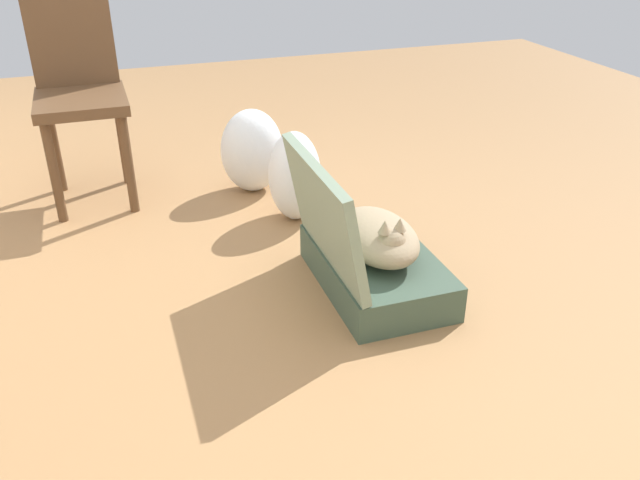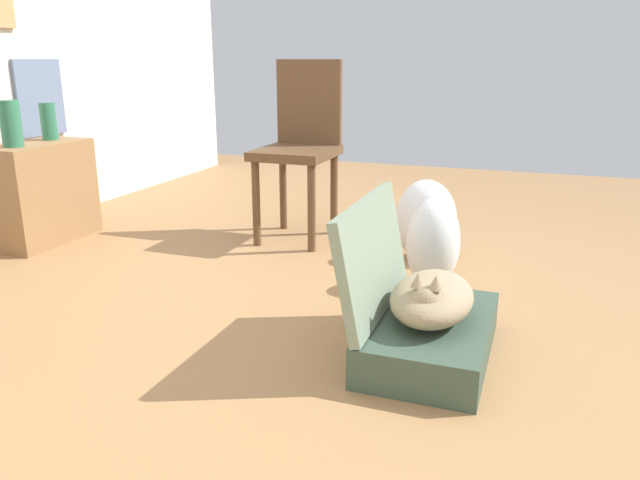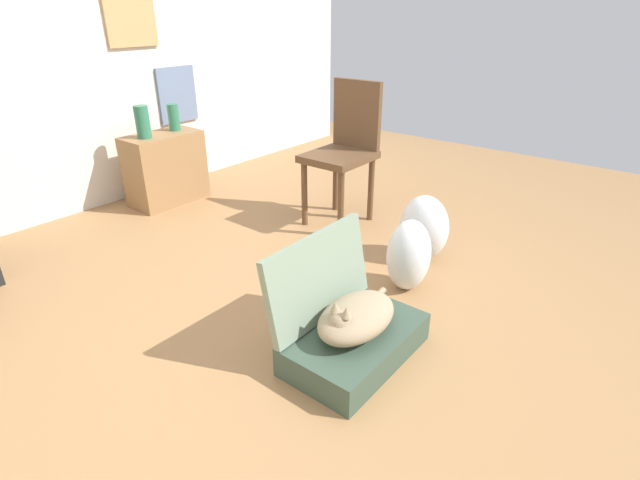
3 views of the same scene
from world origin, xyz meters
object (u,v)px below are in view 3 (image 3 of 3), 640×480
(cat, at_px, (356,317))
(side_table, at_px, (166,168))
(suitcase_base, at_px, (355,344))
(plastic_bag_clear, at_px, (424,228))
(chair, at_px, (345,148))
(vase_short, at_px, (174,117))
(plastic_bag_white, at_px, (409,255))
(vase_tall, at_px, (143,122))

(cat, distance_m, side_table, 2.45)
(suitcase_base, bearing_deg, side_table, 74.24)
(cat, bearing_deg, plastic_bag_clear, 11.90)
(plastic_bag_clear, xyz_separation_m, chair, (0.20, 0.77, 0.34))
(vase_short, bearing_deg, plastic_bag_clear, -83.25)
(plastic_bag_clear, distance_m, chair, 0.87)
(plastic_bag_white, height_order, side_table, side_table)
(vase_short, bearing_deg, chair, -71.54)
(side_table, bearing_deg, cat, -105.91)
(plastic_bag_clear, bearing_deg, suitcase_base, -168.01)
(plastic_bag_clear, relative_size, vase_short, 2.02)
(cat, xyz_separation_m, plastic_bag_white, (0.69, 0.12, -0.01))
(plastic_bag_white, xyz_separation_m, vase_short, (0.13, 2.25, 0.46))
(plastic_bag_clear, relative_size, side_table, 0.71)
(cat, height_order, plastic_bag_white, plastic_bag_white)
(plastic_bag_clear, height_order, chair, chair)
(plastic_bag_white, bearing_deg, side_table, 90.50)
(suitcase_base, distance_m, plastic_bag_clear, 1.10)
(cat, xyz_separation_m, side_table, (0.67, 2.35, 0.06))
(suitcase_base, height_order, cat, cat)
(plastic_bag_white, xyz_separation_m, chair, (0.59, 0.88, 0.34))
(cat, xyz_separation_m, chair, (1.28, 1.00, 0.33))
(suitcase_base, distance_m, cat, 0.15)
(plastic_bag_clear, xyz_separation_m, vase_short, (-0.25, 2.14, 0.45))
(suitcase_base, relative_size, side_table, 1.11)
(suitcase_base, height_order, plastic_bag_clear, plastic_bag_clear)
(chair, bearing_deg, plastic_bag_white, -34.14)
(cat, distance_m, plastic_bag_white, 0.70)
(vase_tall, bearing_deg, vase_short, 5.88)
(plastic_bag_white, relative_size, chair, 0.42)
(suitcase_base, xyz_separation_m, chair, (1.27, 1.00, 0.48))
(suitcase_base, bearing_deg, vase_short, 71.04)
(chair, bearing_deg, vase_tall, -150.93)
(cat, height_order, chair, chair)
(vase_short, bearing_deg, side_table, -174.29)
(vase_short, xyz_separation_m, chair, (0.46, -1.37, -0.12))
(suitcase_base, distance_m, vase_tall, 2.47)
(plastic_bag_clear, height_order, vase_short, vase_short)
(vase_short, bearing_deg, suitcase_base, -108.96)
(plastic_bag_clear, bearing_deg, plastic_bag_white, -164.35)
(vase_tall, relative_size, vase_short, 1.15)
(cat, bearing_deg, vase_short, 70.89)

